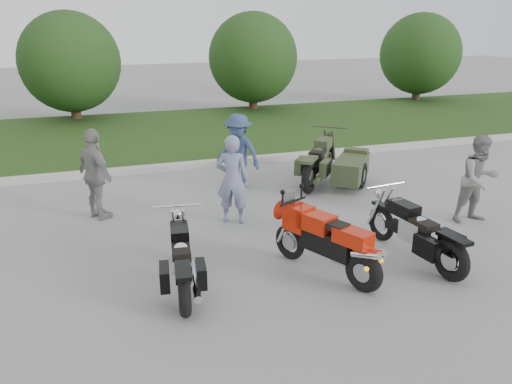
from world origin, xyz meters
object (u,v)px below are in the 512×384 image
object	(u,v)px
cruiser_left	(182,263)
person_back	(95,174)
sportbike_red	(327,241)
person_stripe	(232,179)
cruiser_right	(418,235)
person_denim	(238,152)
cruiser_sidecar	(337,166)
person_grey	(479,179)

from	to	relation	value
cruiser_left	person_back	distance (m)	3.40
sportbike_red	person_stripe	distance (m)	2.57
cruiser_right	sportbike_red	bearing A→B (deg)	172.35
cruiser_left	sportbike_red	bearing A→B (deg)	0.81
cruiser_left	person_denim	xyz separation A→B (m)	(2.04, 4.06, 0.44)
cruiser_right	person_stripe	xyz separation A→B (m)	(-2.30, 2.48, 0.40)
cruiser_left	cruiser_sidecar	xyz separation A→B (m)	(4.26, 3.56, 0.04)
person_denim	person_back	xyz separation A→B (m)	(-3.05, -0.85, 0.02)
sportbike_red	person_back	xyz separation A→B (m)	(-3.11, 3.48, 0.32)
cruiser_sidecar	person_grey	bearing A→B (deg)	-22.63
cruiser_sidecar	person_grey	world-z (taller)	person_grey
cruiser_sidecar	person_back	xyz separation A→B (m)	(-5.27, -0.35, 0.42)
sportbike_red	cruiser_sidecar	size ratio (longest dim) A/B	0.81
cruiser_right	person_denim	bearing A→B (deg)	104.00
cruiser_left	person_back	bearing A→B (deg)	115.48
person_denim	cruiser_sidecar	bearing A→B (deg)	37.73
person_grey	person_denim	distance (m)	4.93
cruiser_sidecar	person_back	size ratio (longest dim) A/B	1.32
person_back	person_stripe	bearing A→B (deg)	-141.66
person_grey	cruiser_left	bearing A→B (deg)	-171.16
cruiser_right	person_denim	world-z (taller)	person_denim
cruiser_left	person_grey	xyz separation A→B (m)	(5.71, 0.76, 0.41)
cruiser_left	cruiser_sidecar	bearing A→B (deg)	47.91
person_grey	person_back	size ratio (longest dim) A/B	0.95
cruiser_right	person_back	size ratio (longest dim) A/B	1.27
person_denim	person_back	bearing A→B (deg)	-114.13
person_stripe	person_back	size ratio (longest dim) A/B	0.96
person_stripe	person_denim	distance (m)	1.99
person_stripe	person_back	xyz separation A→B (m)	(-2.38, 1.03, 0.03)
sportbike_red	cruiser_left	xyz separation A→B (m)	(-2.10, 0.27, -0.14)
cruiser_left	cruiser_sidecar	size ratio (longest dim) A/B	0.91
person_back	cruiser_right	bearing A→B (deg)	-155.23
cruiser_left	cruiser_right	world-z (taller)	cruiser_right
sportbike_red	person_stripe	size ratio (longest dim) A/B	1.12
cruiser_right	person_grey	xyz separation A→B (m)	(2.04, 1.06, 0.39)
person_stripe	person_denim	bearing A→B (deg)	-83.31
cruiser_right	person_back	xyz separation A→B (m)	(-4.68, 3.51, 0.44)
person_stripe	person_grey	distance (m)	4.57
cruiser_left	cruiser_right	size ratio (longest dim) A/B	0.95
person_denim	cruiser_left	bearing A→B (deg)	-66.38
cruiser_sidecar	sportbike_red	bearing A→B (deg)	-79.40
person_stripe	cruiser_sidecar	bearing A→B (deg)	-128.06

